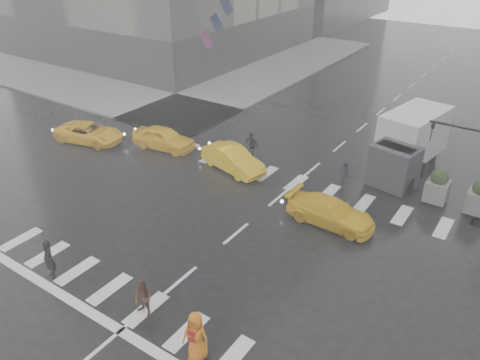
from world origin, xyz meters
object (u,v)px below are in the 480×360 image
Objects in this scene: pedestrian_orange at (196,337)px; taxi_mid at (233,159)px; taxi_front at (164,138)px; box_truck at (408,142)px; pedestrian_brown at (143,299)px.

taxi_mid is at bearing 108.81° from pedestrian_orange.
pedestrian_orange reaches higher than taxi_front.
box_truck is at bearing -75.35° from taxi_front.
pedestrian_brown is 0.24× the size of box_truck.
taxi_mid is at bearing -135.75° from box_truck.
taxi_mid is 0.66× the size of box_truck.
taxi_mid is 10.19m from box_truck.
pedestrian_brown is at bearing -93.81° from box_truck.
box_truck reaches higher than pedestrian_orange.
box_truck reaches higher than pedestrian_brown.
box_truck reaches higher than taxi_front.
pedestrian_brown is 2.91m from pedestrian_orange.
pedestrian_orange is at bearing -141.41° from taxi_front.
taxi_mid is (-6.91, 11.95, -0.26)m from pedestrian_orange.
taxi_front is 5.46m from taxi_mid.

